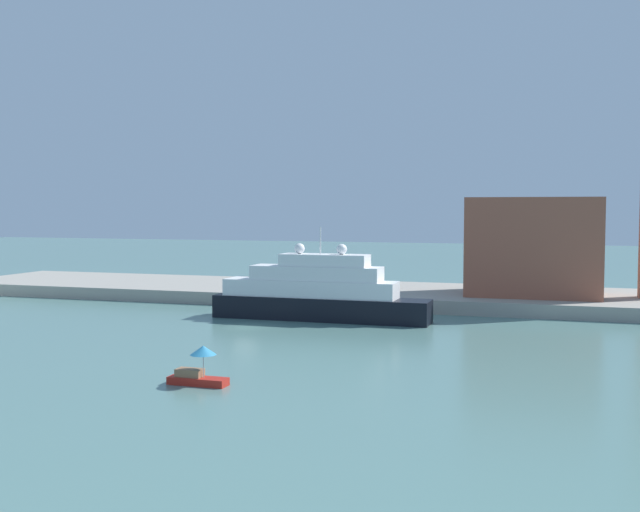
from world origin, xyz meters
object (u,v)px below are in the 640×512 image
large_yacht (317,294)px  person_figure (278,281)px  parked_car (245,283)px  mooring_bollard (353,293)px  small_motorboat (198,369)px  harbor_building (534,246)px

large_yacht → person_figure: 20.40m
large_yacht → person_figure: size_ratio=13.62×
large_yacht → parked_car: bearing=134.9°
large_yacht → mooring_bollard: 10.09m
large_yacht → small_motorboat: size_ratio=5.71×
person_figure → mooring_bollard: 14.53m
small_motorboat → mooring_bollard: bearing=90.4°
large_yacht → person_figure: bearing=123.7°
small_motorboat → harbor_building: harbor_building is taller
harbor_building → parked_car: bearing=-176.6°
large_yacht → mooring_bollard: (1.40, 9.94, -0.99)m
small_motorboat → person_figure: bearing=104.7°
harbor_building → large_yacht: bearing=-141.8°
large_yacht → person_figure: large_yacht is taller
person_figure → small_motorboat: bearing=-75.3°
person_figure → large_yacht: bearing=-56.3°
parked_car → mooring_bollard: size_ratio=6.03×
harbor_building → parked_car: (-38.50, -2.29, -5.52)m
harbor_building → mooring_bollard: harbor_building is taller
parked_car → mooring_bollard: 17.99m
large_yacht → harbor_building: (22.86, 18.00, 4.82)m
harbor_building → person_figure: 34.59m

